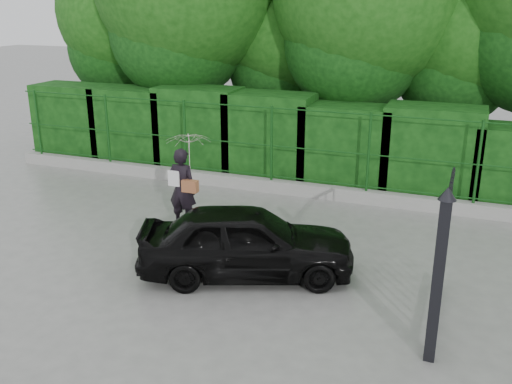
% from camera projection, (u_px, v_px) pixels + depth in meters
% --- Properties ---
extents(ground, '(80.00, 80.00, 0.00)m').
position_uv_depth(ground, '(164.00, 265.00, 10.03)').
color(ground, gray).
extents(kerb, '(14.00, 0.25, 0.30)m').
position_uv_depth(kerb, '(256.00, 184.00, 13.97)').
color(kerb, '#9E9E99').
rests_on(kerb, ground).
extents(fence, '(14.13, 0.06, 1.80)m').
position_uv_depth(fence, '(264.00, 143.00, 13.56)').
color(fence, '#114313').
rests_on(fence, kerb).
extents(hedge, '(14.20, 1.20, 2.27)m').
position_uv_depth(hedge, '(264.00, 138.00, 14.61)').
color(hedge, black).
rests_on(hedge, ground).
extents(gate, '(0.22, 2.33, 2.36)m').
position_uv_depth(gate, '(441.00, 261.00, 7.45)').
color(gate, black).
rests_on(gate, ground).
extents(woman, '(0.90, 0.90, 1.96)m').
position_uv_depth(woman, '(186.00, 167.00, 11.33)').
color(woman, black).
rests_on(woman, ground).
extents(car, '(3.86, 2.63, 1.22)m').
position_uv_depth(car, '(246.00, 241.00, 9.51)').
color(car, black).
rests_on(car, ground).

